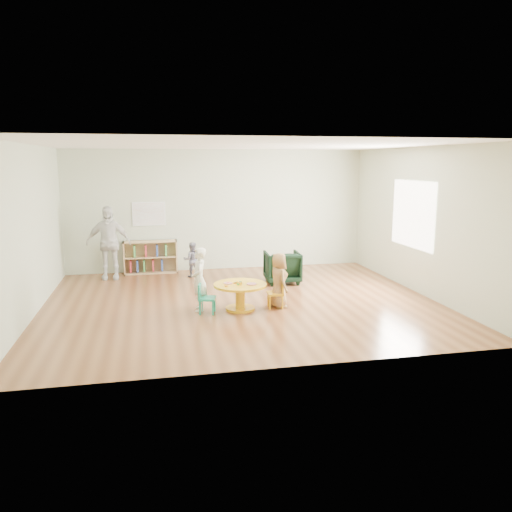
{
  "coord_description": "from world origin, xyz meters",
  "views": [
    {
      "loc": [
        -1.54,
        -8.63,
        2.51
      ],
      "look_at": [
        0.21,
        -0.3,
        0.9
      ],
      "focal_mm": 35.0,
      "sensor_mm": 36.0,
      "label": 1
    }
  ],
  "objects_px": {
    "bookshelf": "(150,257)",
    "activity_table": "(240,292)",
    "kid_chair_left": "(205,297)",
    "adult_caretaker": "(108,243)",
    "armchair": "(282,267)",
    "child_left": "(199,279)",
    "child_right": "(279,280)",
    "toddler": "(192,260)",
    "kid_chair_right": "(277,292)"
  },
  "relations": [
    {
      "from": "child_left",
      "to": "kid_chair_left",
      "type": "bearing_deg",
      "value": 27.9
    },
    {
      "from": "kid_chair_right",
      "to": "bookshelf",
      "type": "distance_m",
      "value": 3.97
    },
    {
      "from": "activity_table",
      "to": "bookshelf",
      "type": "xyz_separation_m",
      "value": [
        -1.51,
        3.3,
        0.05
      ]
    },
    {
      "from": "kid_chair_right",
      "to": "toddler",
      "type": "xyz_separation_m",
      "value": [
        -1.26,
        2.71,
        0.11
      ]
    },
    {
      "from": "armchair",
      "to": "adult_caretaker",
      "type": "height_order",
      "value": "adult_caretaker"
    },
    {
      "from": "activity_table",
      "to": "kid_chair_right",
      "type": "distance_m",
      "value": 0.66
    },
    {
      "from": "child_left",
      "to": "toddler",
      "type": "relative_size",
      "value": 1.41
    },
    {
      "from": "toddler",
      "to": "adult_caretaker",
      "type": "xyz_separation_m",
      "value": [
        -1.77,
        0.18,
        0.41
      ]
    },
    {
      "from": "kid_chair_left",
      "to": "adult_caretaker",
      "type": "distance_m",
      "value": 3.47
    },
    {
      "from": "kid_chair_left",
      "to": "kid_chair_right",
      "type": "distance_m",
      "value": 1.27
    },
    {
      "from": "activity_table",
      "to": "adult_caretaker",
      "type": "xyz_separation_m",
      "value": [
        -2.38,
        2.87,
        0.48
      ]
    },
    {
      "from": "kid_chair_left",
      "to": "child_left",
      "type": "height_order",
      "value": "child_left"
    },
    {
      "from": "kid_chair_right",
      "to": "child_right",
      "type": "height_order",
      "value": "child_right"
    },
    {
      "from": "bookshelf",
      "to": "armchair",
      "type": "distance_m",
      "value": 3.13
    },
    {
      "from": "bookshelf",
      "to": "adult_caretaker",
      "type": "xyz_separation_m",
      "value": [
        -0.87,
        -0.43,
        0.43
      ]
    },
    {
      "from": "bookshelf",
      "to": "child_left",
      "type": "bearing_deg",
      "value": -75.62
    },
    {
      "from": "activity_table",
      "to": "adult_caretaker",
      "type": "bearing_deg",
      "value": 129.7
    },
    {
      "from": "toddler",
      "to": "adult_caretaker",
      "type": "bearing_deg",
      "value": -4.02
    },
    {
      "from": "adult_caretaker",
      "to": "kid_chair_right",
      "type": "bearing_deg",
      "value": -42.17
    },
    {
      "from": "activity_table",
      "to": "toddler",
      "type": "relative_size",
      "value": 1.18
    },
    {
      "from": "armchair",
      "to": "child_right",
      "type": "height_order",
      "value": "child_right"
    },
    {
      "from": "kid_chair_right",
      "to": "child_right",
      "type": "bearing_deg",
      "value": -40.32
    },
    {
      "from": "kid_chair_left",
      "to": "bookshelf",
      "type": "distance_m",
      "value": 3.5
    },
    {
      "from": "bookshelf",
      "to": "child_right",
      "type": "xyz_separation_m",
      "value": [
        2.2,
        -3.29,
        0.12
      ]
    },
    {
      "from": "armchair",
      "to": "child_left",
      "type": "bearing_deg",
      "value": 45.28
    },
    {
      "from": "child_right",
      "to": "activity_table",
      "type": "bearing_deg",
      "value": 83.11
    },
    {
      "from": "bookshelf",
      "to": "child_right",
      "type": "relative_size",
      "value": 1.24
    },
    {
      "from": "bookshelf",
      "to": "adult_caretaker",
      "type": "relative_size",
      "value": 0.75
    },
    {
      "from": "armchair",
      "to": "activity_table",
      "type": "bearing_deg",
      "value": 59.47
    },
    {
      "from": "kid_chair_left",
      "to": "child_right",
      "type": "bearing_deg",
      "value": 108.71
    },
    {
      "from": "armchair",
      "to": "toddler",
      "type": "height_order",
      "value": "toddler"
    },
    {
      "from": "armchair",
      "to": "toddler",
      "type": "relative_size",
      "value": 0.94
    },
    {
      "from": "kid_chair_left",
      "to": "child_right",
      "type": "relative_size",
      "value": 0.53
    },
    {
      "from": "kid_chair_right",
      "to": "bookshelf",
      "type": "bearing_deg",
      "value": 39.0
    },
    {
      "from": "child_right",
      "to": "kid_chair_right",
      "type": "bearing_deg",
      "value": 126.12
    },
    {
      "from": "toddler",
      "to": "kid_chair_left",
      "type": "bearing_deg",
      "value": 91.56
    },
    {
      "from": "armchair",
      "to": "child_left",
      "type": "distance_m",
      "value": 2.55
    },
    {
      "from": "bookshelf",
      "to": "adult_caretaker",
      "type": "distance_m",
      "value": 1.06
    },
    {
      "from": "child_right",
      "to": "toddler",
      "type": "xyz_separation_m",
      "value": [
        -1.29,
        2.68,
        -0.09
      ]
    },
    {
      "from": "kid_chair_right",
      "to": "adult_caretaker",
      "type": "distance_m",
      "value": 4.22
    },
    {
      "from": "bookshelf",
      "to": "activity_table",
      "type": "bearing_deg",
      "value": -65.35
    },
    {
      "from": "kid_chair_left",
      "to": "kid_chair_right",
      "type": "xyz_separation_m",
      "value": [
        1.27,
        0.06,
        -0.0
      ]
    },
    {
      "from": "kid_chair_left",
      "to": "armchair",
      "type": "xyz_separation_m",
      "value": [
        1.83,
        1.84,
        0.06
      ]
    },
    {
      "from": "child_left",
      "to": "adult_caretaker",
      "type": "relative_size",
      "value": 0.68
    },
    {
      "from": "bookshelf",
      "to": "child_left",
      "type": "distance_m",
      "value": 3.32
    },
    {
      "from": "bookshelf",
      "to": "toddler",
      "type": "bearing_deg",
      "value": -34.03
    },
    {
      "from": "child_right",
      "to": "adult_caretaker",
      "type": "xyz_separation_m",
      "value": [
        -3.07,
        2.86,
        0.31
      ]
    },
    {
      "from": "kid_chair_left",
      "to": "child_right",
      "type": "distance_m",
      "value": 1.32
    },
    {
      "from": "kid_chair_right",
      "to": "activity_table",
      "type": "bearing_deg",
      "value": 94.07
    },
    {
      "from": "child_left",
      "to": "bookshelf",
      "type": "bearing_deg",
      "value": -161.27
    }
  ]
}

